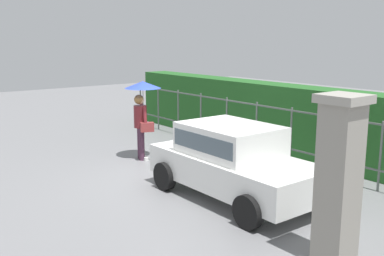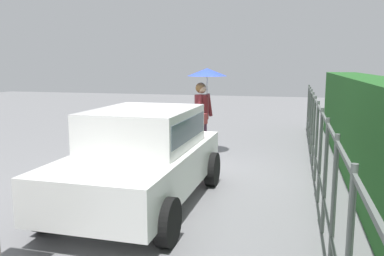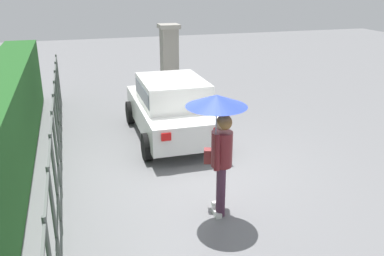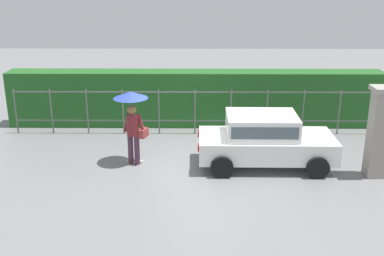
# 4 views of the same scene
# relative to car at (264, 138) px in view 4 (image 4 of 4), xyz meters

# --- Properties ---
(ground_plane) EXTENTS (40.00, 40.00, 0.00)m
(ground_plane) POSITION_rel_car_xyz_m (-1.67, 0.05, -0.80)
(ground_plane) COLOR slate
(car) EXTENTS (3.75, 1.88, 1.48)m
(car) POSITION_rel_car_xyz_m (0.00, 0.00, 0.00)
(car) COLOR white
(car) RESTS_ON ground
(pedestrian) EXTENTS (0.95, 0.95, 2.06)m
(pedestrian) POSITION_rel_car_xyz_m (-3.63, 0.14, 0.69)
(pedestrian) COLOR #47283D
(pedestrian) RESTS_ON ground
(gate_pillar) EXTENTS (0.60, 0.60, 2.42)m
(gate_pillar) POSITION_rel_car_xyz_m (2.85, -0.65, 0.44)
(gate_pillar) COLOR gray
(gate_pillar) RESTS_ON ground
(fence_section) EXTENTS (11.88, 0.05, 1.50)m
(fence_section) POSITION_rel_car_xyz_m (-1.92, 2.65, 0.02)
(fence_section) COLOR #59605B
(fence_section) RESTS_ON ground
(hedge_row) EXTENTS (12.83, 0.90, 1.90)m
(hedge_row) POSITION_rel_car_xyz_m (-1.92, 3.64, 0.15)
(hedge_row) COLOR #235B23
(hedge_row) RESTS_ON ground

